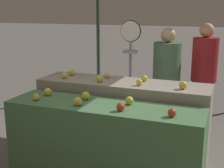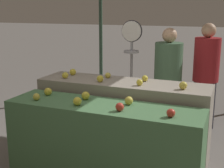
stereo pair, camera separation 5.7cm
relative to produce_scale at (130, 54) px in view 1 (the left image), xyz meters
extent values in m
cylinder|color=#33513D|center=(-1.27, 1.83, 0.19)|extent=(0.07, 0.07, 2.78)
cube|color=#4C7A4C|center=(0.10, -1.20, -0.78)|extent=(2.05, 0.55, 0.84)
cube|color=gray|center=(0.10, -0.60, -0.73)|extent=(2.05, 0.55, 0.95)
sphere|color=gold|center=(-0.62, -1.31, -0.32)|extent=(0.08, 0.08, 0.08)
sphere|color=gold|center=(-0.13, -1.31, -0.32)|extent=(0.09, 0.09, 0.09)
sphere|color=red|center=(0.33, -1.31, -0.32)|extent=(0.08, 0.08, 0.08)
sphere|color=red|center=(0.82, -1.30, -0.32)|extent=(0.08, 0.08, 0.08)
sphere|color=gold|center=(-0.62, -1.10, -0.32)|extent=(0.09, 0.09, 0.09)
sphere|color=gold|center=(-0.15, -1.09, -0.32)|extent=(0.09, 0.09, 0.09)
sphere|color=gold|center=(0.35, -1.09, -0.32)|extent=(0.09, 0.09, 0.09)
sphere|color=gold|center=(-0.62, -0.70, -0.21)|extent=(0.08, 0.08, 0.08)
sphere|color=gold|center=(-0.14, -0.71, -0.21)|extent=(0.08, 0.08, 0.08)
sphere|color=gold|center=(0.34, -0.71, -0.21)|extent=(0.07, 0.07, 0.07)
sphere|color=gold|center=(0.82, -0.69, -0.21)|extent=(0.09, 0.09, 0.09)
sphere|color=gold|center=(-0.63, -0.49, -0.21)|extent=(0.08, 0.08, 0.08)
sphere|color=gold|center=(-0.14, -0.48, -0.21)|extent=(0.07, 0.07, 0.07)
sphere|color=gold|center=(0.34, -0.48, -0.21)|extent=(0.07, 0.07, 0.07)
cylinder|color=#99999E|center=(0.00, 0.01, -0.44)|extent=(0.04, 0.04, 1.53)
cylinder|color=black|center=(0.00, 0.01, 0.30)|extent=(0.29, 0.01, 0.29)
cylinder|color=silver|center=(0.00, -0.01, 0.30)|extent=(0.26, 0.02, 0.26)
cylinder|color=#99999E|center=(0.00, -0.01, 0.10)|extent=(0.01, 0.01, 0.14)
cylinder|color=#99999E|center=(0.00, -0.01, 0.03)|extent=(0.20, 0.20, 0.03)
cube|color=#2D2D38|center=(0.45, 0.30, -0.84)|extent=(0.34, 0.28, 0.72)
cylinder|color=#476B4C|center=(0.45, 0.30, -0.17)|extent=(0.52, 0.52, 0.62)
sphere|color=tan|center=(0.45, 0.30, 0.24)|extent=(0.20, 0.20, 0.20)
cube|color=#2D2D38|center=(0.91, 0.76, -0.83)|extent=(0.33, 0.29, 0.74)
cylinder|color=maroon|center=(0.91, 0.76, -0.14)|extent=(0.51, 0.51, 0.64)
sphere|color=tan|center=(0.91, 0.76, 0.29)|extent=(0.21, 0.21, 0.21)
camera|label=1|loc=(1.28, -3.99, 0.60)|focal=50.00mm
camera|label=2|loc=(1.34, -3.97, 0.60)|focal=50.00mm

